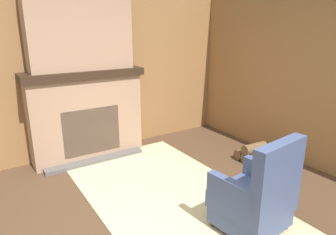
% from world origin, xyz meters
% --- Properties ---
extents(wood_panel_wall_left, '(0.06, 5.80, 2.62)m').
position_xyz_m(wood_panel_wall_left, '(-2.63, 0.00, 1.31)').
color(wood_panel_wall_left, olive).
rests_on(wood_panel_wall_left, ground).
extents(fireplace_hearth, '(0.61, 1.77, 1.38)m').
position_xyz_m(fireplace_hearth, '(-2.39, 0.00, 0.68)').
color(fireplace_hearth, '#9E7A60').
rests_on(fireplace_hearth, ground).
extents(chimney_breast, '(0.35, 1.47, 1.22)m').
position_xyz_m(chimney_breast, '(-2.40, 0.00, 1.99)').
color(chimney_breast, '#9E7A60').
rests_on(chimney_breast, fireplace_hearth).
extents(area_rug, '(4.07, 1.77, 0.01)m').
position_xyz_m(area_rug, '(-0.25, 0.42, 0.01)').
color(area_rug, '#C6B789').
rests_on(area_rug, ground).
extents(armchair, '(0.69, 0.73, 1.02)m').
position_xyz_m(armchair, '(0.30, 0.76, 0.37)').
color(armchair, '#3D4C75').
rests_on(armchair, ground).
extents(firewood_stack, '(0.51, 0.44, 0.29)m').
position_xyz_m(firewood_stack, '(-0.83, 2.05, 0.11)').
color(firewood_stack, brown).
rests_on(firewood_stack, ground).
extents(oil_lamp_vase, '(0.12, 0.12, 0.22)m').
position_xyz_m(oil_lamp_vase, '(-2.44, -0.28, 1.46)').
color(oil_lamp_vase, silver).
rests_on(oil_lamp_vase, fireplace_hearth).
extents(storage_case, '(0.16, 0.26, 0.15)m').
position_xyz_m(storage_case, '(-2.44, 0.53, 1.45)').
color(storage_case, gray).
rests_on(storage_case, fireplace_hearth).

